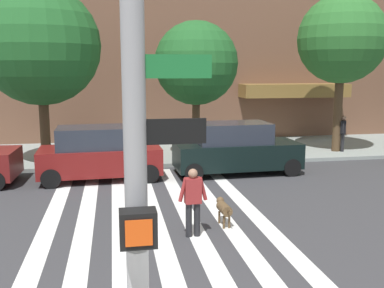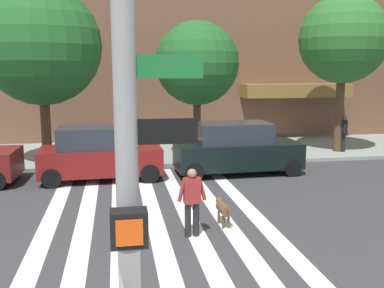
# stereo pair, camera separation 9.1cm
# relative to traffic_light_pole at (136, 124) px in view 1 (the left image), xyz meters

# --- Properties ---
(ground_plane) EXTENTS (160.00, 160.00, 0.00)m
(ground_plane) POSITION_rel_traffic_light_pole_xyz_m (0.47, 7.21, -3.52)
(ground_plane) COLOR #353538
(sidewalk_far) EXTENTS (80.00, 6.00, 0.15)m
(sidewalk_far) POSITION_rel_traffic_light_pole_xyz_m (0.47, 16.92, -3.45)
(sidewalk_far) COLOR gray
(sidewalk_far) RESTS_ON ground_plane
(crosswalk_stripes) EXTENTS (5.85, 12.82, 0.01)m
(crosswalk_stripes) POSITION_rel_traffic_light_pole_xyz_m (0.85, 7.21, -3.52)
(crosswalk_stripes) COLOR silver
(crosswalk_stripes) RESTS_ON ground_plane
(traffic_light_pole) EXTENTS (0.74, 0.46, 5.80)m
(traffic_light_pole) POSITION_rel_traffic_light_pole_xyz_m (0.00, 0.00, 0.00)
(traffic_light_pole) COLOR gray
(traffic_light_pole) RESTS_ON sidewalk_near
(parked_car_behind_first) EXTENTS (4.30, 2.13, 1.90)m
(parked_car_behind_first) POSITION_rel_traffic_light_pole_xyz_m (-0.70, 12.45, -2.59)
(parked_car_behind_first) COLOR maroon
(parked_car_behind_first) RESTS_ON ground_plane
(parked_car_third_in_line) EXTENTS (4.71, 2.03, 1.94)m
(parked_car_third_in_line) POSITION_rel_traffic_light_pole_xyz_m (4.34, 12.45, -2.58)
(parked_car_third_in_line) COLOR black
(parked_car_third_in_line) RESTS_ON ground_plane
(street_tree_nearest) EXTENTS (4.68, 4.68, 7.00)m
(street_tree_nearest) POSITION_rel_traffic_light_pole_xyz_m (-2.88, 15.10, 1.27)
(street_tree_nearest) COLOR #4C3823
(street_tree_nearest) RESTS_ON sidewalk_far
(street_tree_middle) EXTENTS (3.52, 3.52, 5.75)m
(street_tree_middle) POSITION_rel_traffic_light_pole_xyz_m (3.34, 15.22, 0.60)
(street_tree_middle) COLOR #4C3823
(street_tree_middle) RESTS_ON sidewalk_far
(street_tree_further) EXTENTS (3.93, 3.93, 7.03)m
(street_tree_further) POSITION_rel_traffic_light_pole_xyz_m (9.96, 15.34, 1.66)
(street_tree_further) COLOR #4C3823
(street_tree_further) RESTS_ON sidewalk_far
(pedestrian_dog_walker) EXTENTS (0.71, 0.26, 1.64)m
(pedestrian_dog_walker) POSITION_rel_traffic_light_pole_xyz_m (1.62, 6.49, -2.59)
(pedestrian_dog_walker) COLOR black
(pedestrian_dog_walker) RESTS_ON ground_plane
(dog_on_leash) EXTENTS (0.29, 0.96, 0.65)m
(dog_on_leash) POSITION_rel_traffic_light_pole_xyz_m (2.52, 7.10, -3.08)
(dog_on_leash) COLOR brown
(dog_on_leash) RESTS_ON ground_plane
(pedestrian_bystander) EXTENTS (0.42, 0.66, 1.64)m
(pedestrian_bystander) POSITION_rel_traffic_light_pole_xyz_m (10.21, 15.23, -2.44)
(pedestrian_bystander) COLOR black
(pedestrian_bystander) RESTS_ON sidewalk_far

